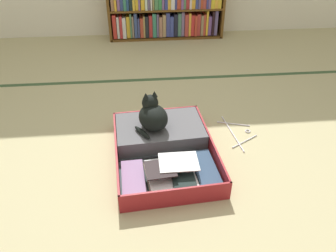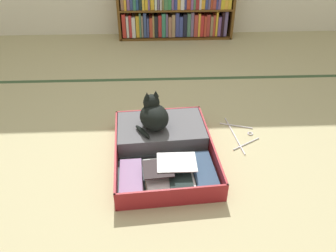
{
  "view_description": "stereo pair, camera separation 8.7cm",
  "coord_description": "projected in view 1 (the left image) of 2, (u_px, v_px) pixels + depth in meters",
  "views": [
    {
      "loc": [
        -0.07,
        -1.69,
        1.41
      ],
      "look_at": [
        0.09,
        0.01,
        0.22
      ],
      "focal_mm": 35.07,
      "sensor_mm": 36.0,
      "label": 1
    },
    {
      "loc": [
        0.01,
        -1.7,
        1.41
      ],
      "look_at": [
        0.09,
        0.01,
        0.22
      ],
      "focal_mm": 35.07,
      "sensor_mm": 36.0,
      "label": 2
    }
  ],
  "objects": [
    {
      "name": "ground_plane",
      "position": [
        155.0,
        155.0,
        2.19
      ],
      "size": [
        10.0,
        10.0,
        0.0
      ],
      "primitive_type": "plane",
      "color": "tan"
    },
    {
      "name": "tatami_border",
      "position": [
        148.0,
        80.0,
        3.1
      ],
      "size": [
        4.8,
        0.05,
        0.0
      ],
      "color": "#375131",
      "rests_on": "ground_plane"
    },
    {
      "name": "bookshelf",
      "position": [
        166.0,
        9.0,
        3.87
      ],
      "size": [
        1.36,
        0.25,
        0.69
      ],
      "color": "brown",
      "rests_on": "ground_plane"
    },
    {
      "name": "open_suitcase",
      "position": [
        163.0,
        145.0,
        2.2
      ],
      "size": [
        0.68,
        0.87,
        0.13
      ],
      "color": "maroon",
      "rests_on": "ground_plane"
    },
    {
      "name": "black_cat",
      "position": [
        152.0,
        115.0,
        2.18
      ],
      "size": [
        0.27,
        0.29,
        0.25
      ],
      "color": "black",
      "rests_on": "open_suitcase"
    },
    {
      "name": "clothes_hanger",
      "position": [
        237.0,
        132.0,
        2.4
      ],
      "size": [
        0.25,
        0.44,
        0.01
      ],
      "color": "silver",
      "rests_on": "ground_plane"
    }
  ]
}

